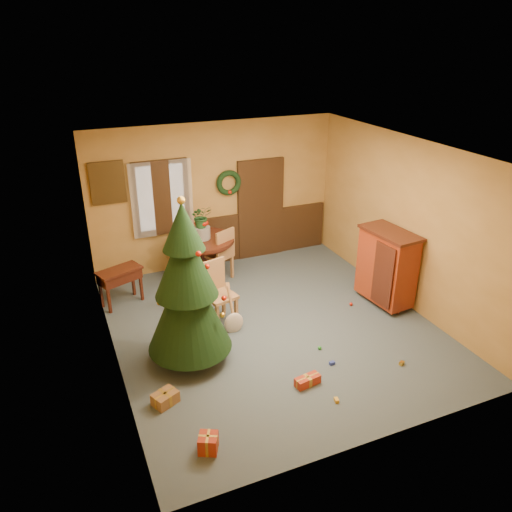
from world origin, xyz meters
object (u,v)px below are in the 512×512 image
writing_desk (120,278)px  sideboard (387,265)px  dining_table (203,251)px  chair_near (217,290)px  christmas_tree (187,287)px

writing_desk → sideboard: bearing=-22.5°
dining_table → sideboard: sideboard is taller
dining_table → sideboard: size_ratio=0.89×
dining_table → sideboard: bearing=-39.4°
chair_near → writing_desk: (-1.39, 1.19, -0.06)m
dining_table → sideboard: (2.65, -2.18, 0.15)m
chair_near → christmas_tree: bearing=-129.8°
christmas_tree → sideboard: christmas_tree is taller
dining_table → christmas_tree: bearing=-111.7°
writing_desk → dining_table: bearing=13.8°
dining_table → writing_desk: (-1.65, -0.40, -0.08)m
christmas_tree → writing_desk: christmas_tree is taller
dining_table → christmas_tree: 2.71m
chair_near → dining_table: bearing=80.8°
chair_near → writing_desk: bearing=139.5°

